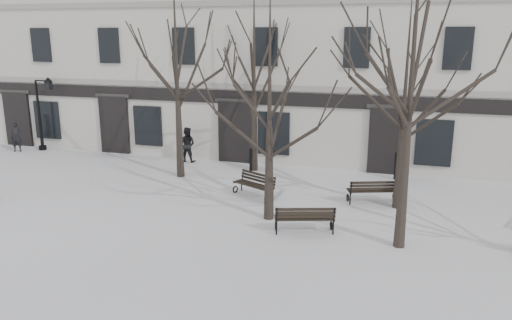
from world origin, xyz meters
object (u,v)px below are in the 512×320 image
at_px(tree_1, 270,79).
at_px(bench_3, 255,184).
at_px(bench_1, 305,218).
at_px(tree_2, 414,46).
at_px(bench_4, 373,190).
at_px(lamp_post, 43,109).

height_order(tree_1, bench_3, tree_1).
xyz_separation_m(bench_1, bench_3, (-2.53, 3.02, -0.03)).
bearing_deg(bench_3, tree_2, -4.41).
height_order(tree_2, bench_4, tree_2).
xyz_separation_m(bench_1, lamp_post, (-15.27, 7.11, 1.70)).
relative_size(bench_4, lamp_post, 0.50).
bearing_deg(tree_1, bench_1, -32.88).
height_order(bench_1, bench_3, bench_1).
bearing_deg(bench_4, tree_2, 85.72).
height_order(tree_1, bench_1, tree_1).
bearing_deg(tree_1, tree_2, -14.04).
distance_m(bench_1, lamp_post, 16.93).
distance_m(tree_1, lamp_post, 15.39).
xyz_separation_m(bench_4, lamp_post, (-17.08, 3.64, 1.71)).
distance_m(tree_1, tree_2, 4.47).
height_order(bench_1, bench_4, bench_1).
height_order(tree_1, bench_4, tree_1).
relative_size(bench_1, bench_4, 1.01).
bearing_deg(tree_2, lamp_post, 158.13).
relative_size(tree_2, bench_3, 5.04).
bearing_deg(tree_2, bench_1, 176.85).
height_order(bench_1, lamp_post, lamp_post).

